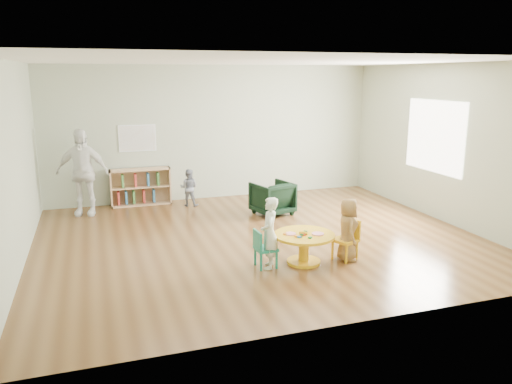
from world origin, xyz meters
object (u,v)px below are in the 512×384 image
kid_chair_left (263,248)px  bookshelf (140,187)px  kid_chair_right (347,238)px  adult_caretaker (82,172)px  toddler (189,188)px  child_left (269,233)px  armchair (272,198)px  child_right (348,230)px  activity_table (304,243)px

kid_chair_left → bookshelf: bearing=-164.9°
kid_chair_right → adult_caretaker: bearing=19.7°
toddler → child_left: bearing=120.4°
armchair → child_right: child_right is taller
bookshelf → child_left: bearing=-71.7°
activity_table → bookshelf: 4.48m
bookshelf → armchair: bearing=-33.6°
armchair → child_left: (-0.97, -2.53, 0.18)m
bookshelf → child_left: (1.35, -4.07, 0.13)m
child_left → activity_table: bearing=112.1°
kid_chair_left → toddler: (-0.34, 3.62, 0.09)m
adult_caretaker → child_left: bearing=-42.0°
kid_chair_left → toddler: 3.64m
kid_chair_left → toddler: size_ratio=0.70×
kid_chair_left → toddler: toddler is taller
child_right → toddler: (-1.57, 3.73, -0.08)m
child_left → armchair: bearing=-179.6°
child_left → kid_chair_right: bearing=109.9°
bookshelf → child_right: (2.50, -4.15, 0.09)m
toddler → armchair: bearing=165.1°
bookshelf → child_right: size_ratio=1.32×
kid_chair_right → child_right: 0.15m
armchair → adult_caretaker: size_ratio=0.42×
kid_chair_left → adult_caretaker: (-2.35, 3.60, 0.53)m
kid_chair_right → child_left: (-1.18, 0.03, 0.19)m
adult_caretaker → child_right: bearing=-31.8°
kid_chair_left → kid_chair_right: size_ratio=0.92×
armchair → adult_caretaker: 3.61m
activity_table → child_right: bearing=-7.8°
child_left → child_right: bearing=107.4°
kid_chair_left → activity_table: bearing=85.6°
activity_table → child_right: size_ratio=0.94×
kid_chair_left → child_left: bearing=68.0°
kid_chair_right → bookshelf: 4.82m
kid_chair_right → child_right: (-0.02, -0.05, 0.14)m
kid_chair_left → kid_chair_right: (1.26, -0.06, 0.02)m
child_right → armchair: bearing=18.5°
activity_table → toddler: size_ratio=1.13×
armchair → adult_caretaker: adult_caretaker is taller
armchair → child_right: 2.62m
armchair → toddler: bearing=-53.9°
kid_chair_right → bookshelf: size_ratio=0.48×
adult_caretaker → bookshelf: bearing=36.5°
bookshelf → armchair: bookshelf is taller
activity_table → child_left: size_ratio=0.86×
armchair → toddler: 1.78m
bookshelf → adult_caretaker: (-1.08, -0.44, 0.45)m
activity_table → armchair: 2.57m
kid_chair_right → toddler: bearing=-1.4°
child_right → adult_caretaker: adult_caretaker is taller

